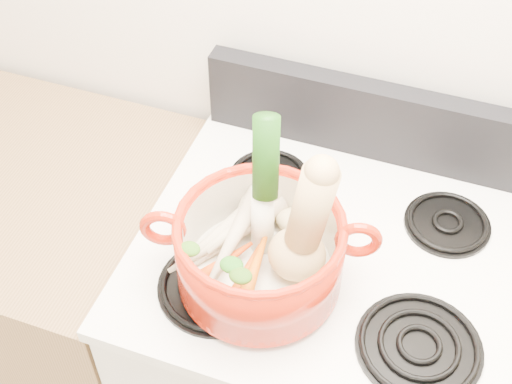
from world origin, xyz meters
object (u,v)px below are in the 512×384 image
(stove_body, at_px, (321,375))
(dutch_oven, at_px, (260,252))
(leek, at_px, (263,186))
(squash, at_px, (299,222))

(stove_body, distance_m, dutch_oven, 0.61)
(dutch_oven, relative_size, leek, 1.00)
(stove_body, xyz_separation_m, leek, (-0.13, -0.06, 0.69))
(squash, relative_size, leek, 0.89)
(stove_body, xyz_separation_m, dutch_oven, (-0.12, -0.12, 0.58))
(dutch_oven, distance_m, leek, 0.12)
(dutch_oven, xyz_separation_m, squash, (0.06, 0.02, 0.09))
(dutch_oven, bearing_deg, leek, 89.63)
(squash, xyz_separation_m, leek, (-0.08, 0.04, 0.02))
(squash, height_order, leek, leek)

